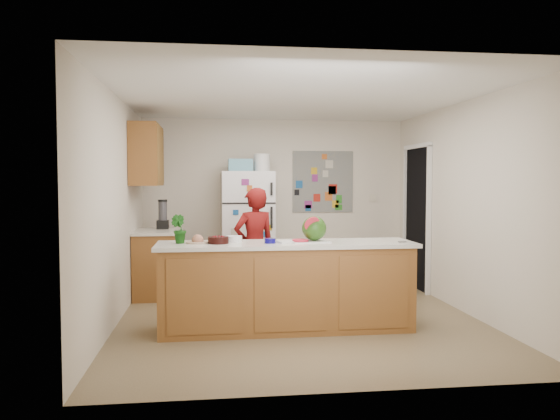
{
  "coord_description": "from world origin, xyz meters",
  "views": [
    {
      "loc": [
        -0.97,
        -6.1,
        1.55
      ],
      "look_at": [
        -0.18,
        0.2,
        1.22
      ],
      "focal_mm": 35.0,
      "sensor_mm": 36.0,
      "label": 1
    }
  ],
  "objects": [
    {
      "name": "watermelon",
      "position": [
        0.1,
        -0.47,
        1.06
      ],
      "size": [
        0.26,
        0.26,
        0.26
      ],
      "primitive_type": "sphere",
      "color": "#335B17",
      "rests_on": "cutting_board"
    },
    {
      "name": "wall_right",
      "position": [
        2.01,
        0.0,
        1.25
      ],
      "size": [
        0.02,
        4.5,
        2.5
      ],
      "primitive_type": "cube",
      "color": "beige",
      "rests_on": "ground"
    },
    {
      "name": "fridge_top_bin",
      "position": [
        -0.55,
        1.88,
        1.79
      ],
      "size": [
        0.35,
        0.28,
        0.18
      ],
      "primitive_type": "cube",
      "color": "#5999B2",
      "rests_on": "refrigerator"
    },
    {
      "name": "blender_appliance",
      "position": [
        -1.64,
        1.54,
        1.09
      ],
      "size": [
        0.12,
        0.12,
        0.38
      ],
      "primitive_type": "cylinder",
      "color": "black",
      "rests_on": "side_counter_top"
    },
    {
      "name": "cutting_board",
      "position": [
        0.04,
        -0.49,
        0.93
      ],
      "size": [
        0.43,
        0.35,
        0.01
      ],
      "primitive_type": "cube",
      "rotation": [
        0.0,
        0.0,
        0.14
      ],
      "color": "silver",
      "rests_on": "peninsula_top"
    },
    {
      "name": "cherry_bowl",
      "position": [
        -0.9,
        -0.51,
        0.96
      ],
      "size": [
        0.27,
        0.27,
        0.07
      ],
      "primitive_type": "cylinder",
      "rotation": [
        0.0,
        0.0,
        0.34
      ],
      "color": "black",
      "rests_on": "peninsula_top"
    },
    {
      "name": "photo_collage",
      "position": [
        0.75,
        2.24,
        1.55
      ],
      "size": [
        0.95,
        0.01,
        0.95
      ],
      "primitive_type": "cube",
      "color": "slate",
      "rests_on": "wall_back"
    },
    {
      "name": "wall_left",
      "position": [
        -2.01,
        0.0,
        1.25
      ],
      "size": [
        0.02,
        4.5,
        2.5
      ],
      "primitive_type": "cube",
      "color": "beige",
      "rests_on": "ground"
    },
    {
      "name": "refrigerator",
      "position": [
        -0.45,
        1.88,
        0.85
      ],
      "size": [
        0.75,
        0.7,
        1.7
      ],
      "primitive_type": "cube",
      "color": "silver",
      "rests_on": "floor"
    },
    {
      "name": "doorway",
      "position": [
        1.99,
        1.45,
        1.02
      ],
      "size": [
        0.03,
        0.85,
        2.04
      ],
      "primitive_type": "cube",
      "color": "black",
      "rests_on": "ground"
    },
    {
      "name": "cobalt_bowl",
      "position": [
        -0.38,
        -0.56,
        0.95
      ],
      "size": [
        0.12,
        0.12,
        0.05
      ],
      "primitive_type": "cylinder",
      "rotation": [
        0.0,
        0.0,
        0.02
      ],
      "color": "#0C0762",
      "rests_on": "peninsula_top"
    },
    {
      "name": "wall_back",
      "position": [
        0.0,
        2.26,
        1.25
      ],
      "size": [
        4.0,
        0.02,
        2.5
      ],
      "primitive_type": "cube",
      "color": "beige",
      "rests_on": "ground"
    },
    {
      "name": "keys",
      "position": [
        1.0,
        -0.65,
        0.93
      ],
      "size": [
        0.08,
        0.04,
        0.01
      ],
      "primitive_type": "cube",
      "rotation": [
        0.0,
        0.0,
        0.04
      ],
      "color": "gray",
      "rests_on": "peninsula_top"
    },
    {
      "name": "paper_towel",
      "position": [
        -0.21,
        -0.53,
        0.93
      ],
      "size": [
        0.21,
        0.2,
        0.02
      ],
      "primitive_type": "cube",
      "rotation": [
        0.0,
        0.0,
        0.31
      ],
      "color": "silver",
      "rests_on": "peninsula_top"
    },
    {
      "name": "white_bowl",
      "position": [
        -0.74,
        -0.36,
        0.95
      ],
      "size": [
        0.19,
        0.19,
        0.06
      ],
      "primitive_type": "cylinder",
      "rotation": [
        0.0,
        0.0,
        -0.1
      ],
      "color": "white",
      "rests_on": "peninsula_top"
    },
    {
      "name": "side_counter_base",
      "position": [
        -1.69,
        1.35,
        0.43
      ],
      "size": [
        0.6,
        0.8,
        0.86
      ],
      "primitive_type": "cube",
      "color": "brown",
      "rests_on": "floor"
    },
    {
      "name": "upper_cabinets",
      "position": [
        -1.82,
        1.3,
        1.9
      ],
      "size": [
        0.35,
        1.0,
        0.8
      ],
      "primitive_type": "cube",
      "color": "brown",
      "rests_on": "wall_left"
    },
    {
      "name": "peninsula_top",
      "position": [
        -0.2,
        -0.5,
        0.9
      ],
      "size": [
        2.68,
        0.7,
        0.04
      ],
      "primitive_type": "cube",
      "color": "silver",
      "rests_on": "peninsula_base"
    },
    {
      "name": "watermelon_slice",
      "position": [
        -0.06,
        -0.54,
        0.94
      ],
      "size": [
        0.17,
        0.17,
        0.02
      ],
      "primitive_type": "cylinder",
      "color": "#E33444",
      "rests_on": "cutting_board"
    },
    {
      "name": "floor",
      "position": [
        0.0,
        0.0,
        -0.01
      ],
      "size": [
        4.0,
        4.5,
        0.02
      ],
      "primitive_type": "cube",
      "color": "brown",
      "rests_on": "ground"
    },
    {
      "name": "potted_plant",
      "position": [
        -1.31,
        -0.45,
        1.07
      ],
      "size": [
        0.21,
        0.2,
        0.3
      ],
      "primitive_type": "imported",
      "rotation": [
        0.0,
        0.0,
        2.56
      ],
      "color": "#1D4515",
      "rests_on": "peninsula_top"
    },
    {
      "name": "plate",
      "position": [
        -1.12,
        -0.45,
        0.93
      ],
      "size": [
        0.28,
        0.28,
        0.02
      ],
      "primitive_type": "cylinder",
      "rotation": [
        0.0,
        0.0,
        -0.18
      ],
      "color": "tan",
      "rests_on": "peninsula_top"
    },
    {
      "name": "side_counter_top",
      "position": [
        -1.69,
        1.35,
        0.88
      ],
      "size": [
        0.64,
        0.84,
        0.04
      ],
      "primitive_type": "cube",
      "color": "silver",
      "rests_on": "side_counter_base"
    },
    {
      "name": "person",
      "position": [
        -0.45,
        0.61,
        0.74
      ],
      "size": [
        0.63,
        0.51,
        1.48
      ],
      "primitive_type": "imported",
      "rotation": [
        0.0,
        0.0,
        3.48
      ],
      "color": "maroon",
      "rests_on": "floor"
    },
    {
      "name": "peninsula_base",
      "position": [
        -0.2,
        -0.5,
        0.44
      ],
      "size": [
        2.6,
        0.62,
        0.88
      ],
      "primitive_type": "cube",
      "color": "brown",
      "rests_on": "floor"
    },
    {
      "name": "ceiling",
      "position": [
        0.0,
        0.0,
        2.51
      ],
      "size": [
        4.0,
        4.5,
        0.02
      ],
      "primitive_type": "cube",
      "color": "white",
      "rests_on": "wall_back"
    }
  ]
}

